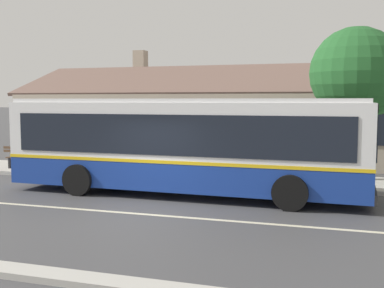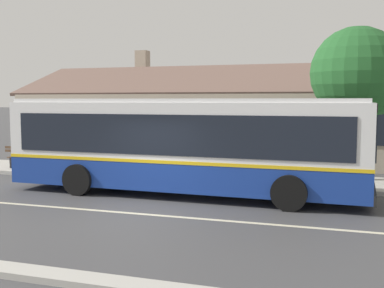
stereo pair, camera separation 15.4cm
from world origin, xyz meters
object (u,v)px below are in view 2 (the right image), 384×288
at_px(bench_down_street, 140,162).
at_px(street_tree_primary, 360,76).
at_px(bench_by_building, 27,158).
at_px(transit_bus, 184,143).

height_order(bench_down_street, street_tree_primary, street_tree_primary).
bearing_deg(bench_by_building, bench_down_street, 6.53).
distance_m(transit_bus, bench_by_building, 8.27).
xyz_separation_m(transit_bus, street_tree_primary, (5.31, 3.77, 2.22)).
bearing_deg(bench_down_street, bench_by_building, -173.47).
bearing_deg(street_tree_primary, transit_bus, -144.61).
bearing_deg(bench_by_building, transit_bus, -17.51).
bearing_deg(transit_bus, street_tree_primary, 35.39).
distance_m(transit_bus, bench_down_street, 4.33).
xyz_separation_m(bench_by_building, street_tree_primary, (13.12, 1.30, 3.29)).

